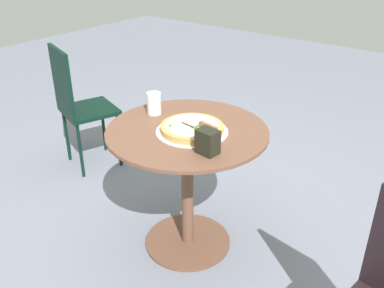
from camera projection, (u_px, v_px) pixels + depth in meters
name	position (u px, v px, depth m)	size (l,w,h in m)	color
ground_plane	(188.00, 242.00, 2.51)	(10.00, 10.00, 0.00)	slate
patio_table	(187.00, 167.00, 2.28)	(0.84, 0.84, 0.74)	brown
pizza_on_tray	(192.00, 128.00, 2.14)	(0.37, 0.37, 0.05)	silver
pizza_server	(201.00, 123.00, 2.09)	(0.21, 0.09, 0.02)	silver
drinking_cup	(154.00, 103.00, 2.33)	(0.08, 0.08, 0.12)	silver
napkin_dispenser	(208.00, 142.00, 1.92)	(0.10, 0.07, 0.12)	black
patio_chair_near	(78.00, 101.00, 3.07)	(0.46, 0.46, 0.93)	black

